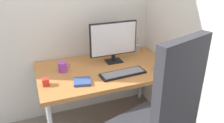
{
  "coord_description": "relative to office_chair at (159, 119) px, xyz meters",
  "views": [
    {
      "loc": [
        -0.67,
        -1.92,
        1.7
      ],
      "look_at": [
        0.04,
        -0.08,
        0.81
      ],
      "focal_mm": 35.98,
      "sensor_mm": 36.0,
      "label": 1
    }
  ],
  "objects": [
    {
      "name": "desk_clamp_accessory",
      "position": [
        -0.72,
        0.68,
        0.1
      ],
      "size": [
        0.06,
        0.06,
        0.06
      ],
      "primitive_type": "cube",
      "color": "red",
      "rests_on": "desk"
    },
    {
      "name": "office_chair",
      "position": [
        0.0,
        0.0,
        0.0
      ],
      "size": [
        0.61,
        0.63,
        1.29
      ],
      "color": "black",
      "rests_on": "ground_plane"
    },
    {
      "name": "mouse",
      "position": [
        0.34,
        0.6,
        0.09
      ],
      "size": [
        0.08,
        0.09,
        0.03
      ],
      "primitive_type": "ellipsoid",
      "rotation": [
        0.0,
        0.0,
        -0.11
      ],
      "color": "slate",
      "rests_on": "desk"
    },
    {
      "name": "coffee_mug",
      "position": [
        -0.54,
        0.89,
        0.12
      ],
      "size": [
        0.12,
        0.08,
        0.1
      ],
      "color": "purple",
      "rests_on": "desk"
    },
    {
      "name": "keyboard",
      "position": [
        -0.02,
        0.63,
        0.08
      ],
      "size": [
        0.45,
        0.17,
        0.02
      ],
      "color": "black",
      "rests_on": "desk"
    },
    {
      "name": "desk",
      "position": [
        -0.13,
        0.81,
        0.02
      ],
      "size": [
        1.34,
        0.81,
        0.71
      ],
      "color": "#B27038",
      "rests_on": "ground_plane"
    },
    {
      "name": "pen_holder",
      "position": [
        0.37,
        1.13,
        0.11
      ],
      "size": [
        0.1,
        0.1,
        0.17
      ],
      "color": "#9EA0A5",
      "rests_on": "desk"
    },
    {
      "name": "monitor",
      "position": [
        0.01,
        0.94,
        0.31
      ],
      "size": [
        0.51,
        0.13,
        0.43
      ],
      "color": "black",
      "rests_on": "desk"
    },
    {
      "name": "notebook",
      "position": [
        -0.42,
        0.61,
        0.08
      ],
      "size": [
        0.18,
        0.17,
        0.02
      ],
      "primitive_type": "cube",
      "rotation": [
        0.0,
        0.0,
        -0.23
      ],
      "color": "#334C8C",
      "rests_on": "desk"
    }
  ]
}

